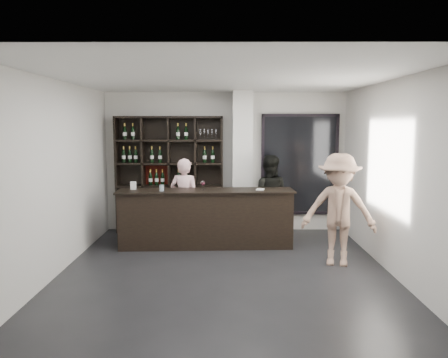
{
  "coord_description": "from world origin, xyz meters",
  "views": [
    {
      "loc": [
        0.02,
        -6.39,
        2.24
      ],
      "look_at": [
        -0.02,
        1.1,
        1.3
      ],
      "focal_mm": 35.0,
      "sensor_mm": 36.0,
      "label": 1
    }
  ],
  "objects_px": {
    "taster_pink": "(185,200)",
    "customer": "(339,210)",
    "tasting_counter": "(206,218)",
    "taster_black": "(268,197)",
    "wine_shelf": "(170,175)"
  },
  "relations": [
    {
      "from": "tasting_counter",
      "to": "customer",
      "type": "height_order",
      "value": "customer"
    },
    {
      "from": "wine_shelf",
      "to": "tasting_counter",
      "type": "bearing_deg",
      "value": -54.63
    },
    {
      "from": "taster_black",
      "to": "customer",
      "type": "relative_size",
      "value": 0.92
    },
    {
      "from": "tasting_counter",
      "to": "taster_black",
      "type": "xyz_separation_m",
      "value": [
        1.2,
        0.6,
        0.29
      ]
    },
    {
      "from": "taster_black",
      "to": "wine_shelf",
      "type": "bearing_deg",
      "value": -4.23
    },
    {
      "from": "tasting_counter",
      "to": "taster_black",
      "type": "distance_m",
      "value": 1.37
    },
    {
      "from": "wine_shelf",
      "to": "taster_pink",
      "type": "relative_size",
      "value": 1.5
    },
    {
      "from": "tasting_counter",
      "to": "customer",
      "type": "distance_m",
      "value": 2.42
    },
    {
      "from": "tasting_counter",
      "to": "taster_black",
      "type": "height_order",
      "value": "taster_black"
    },
    {
      "from": "taster_pink",
      "to": "customer",
      "type": "relative_size",
      "value": 0.89
    },
    {
      "from": "tasting_counter",
      "to": "taster_pink",
      "type": "distance_m",
      "value": 0.65
    },
    {
      "from": "taster_black",
      "to": "customer",
      "type": "height_order",
      "value": "customer"
    },
    {
      "from": "taster_pink",
      "to": "customer",
      "type": "height_order",
      "value": "customer"
    },
    {
      "from": "wine_shelf",
      "to": "tasting_counter",
      "type": "xyz_separation_m",
      "value": [
        0.8,
        -1.13,
        -0.67
      ]
    },
    {
      "from": "taster_pink",
      "to": "wine_shelf",
      "type": "bearing_deg",
      "value": -48.23
    }
  ]
}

